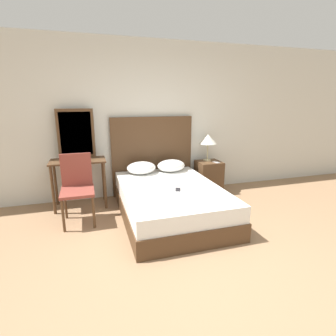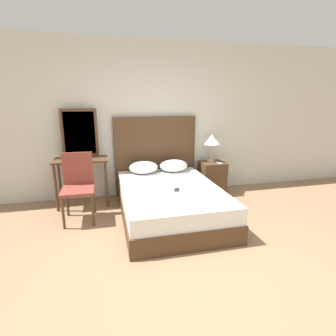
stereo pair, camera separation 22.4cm
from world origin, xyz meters
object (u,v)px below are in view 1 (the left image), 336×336
(chair, at_px, (77,184))
(bed, at_px, (170,201))
(vanity_desk, at_px, (79,170))
(phone_on_bed, at_px, (178,189))
(phone_on_nightstand, at_px, (216,162))
(table_lamp, at_px, (208,140))
(nightstand, at_px, (209,177))

(chair, bearing_deg, bed, -10.88)
(vanity_desk, xyz_separation_m, chair, (-0.01, -0.54, -0.08))
(phone_on_bed, bearing_deg, phone_on_nightstand, 40.08)
(table_lamp, xyz_separation_m, phone_on_nightstand, (0.09, -0.19, -0.39))
(bed, distance_m, vanity_desk, 1.56)
(nightstand, bearing_deg, phone_on_bed, -134.25)
(phone_on_bed, height_order, vanity_desk, vanity_desk)
(nightstand, bearing_deg, chair, -166.82)
(bed, height_order, chair, chair)
(bed, relative_size, nightstand, 3.45)
(chair, bearing_deg, nightstand, 13.18)
(nightstand, bearing_deg, vanity_desk, -179.92)
(phone_on_nightstand, distance_m, chair, 2.43)
(phone_on_bed, distance_m, chair, 1.42)
(phone_on_bed, bearing_deg, vanity_desk, 143.96)
(table_lamp, height_order, vanity_desk, table_lamp)
(phone_on_bed, xyz_separation_m, chair, (-1.35, 0.44, 0.07))
(phone_on_nightstand, relative_size, vanity_desk, 0.19)
(phone_on_nightstand, bearing_deg, chair, -169.68)
(vanity_desk, bearing_deg, phone_on_bed, -36.04)
(bed, xyz_separation_m, nightstand, (1.01, 0.79, 0.07))
(table_lamp, distance_m, vanity_desk, 2.32)
(table_lamp, relative_size, phone_on_nightstand, 3.13)
(phone_on_bed, bearing_deg, bed, 106.43)
(bed, distance_m, chair, 1.36)
(bed, bearing_deg, chair, 169.12)
(bed, relative_size, table_lamp, 4.18)
(vanity_desk, relative_size, chair, 0.88)
(nightstand, relative_size, vanity_desk, 0.71)
(table_lamp, bearing_deg, vanity_desk, -177.83)
(phone_on_bed, distance_m, table_lamp, 1.52)
(bed, height_order, table_lamp, table_lamp)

